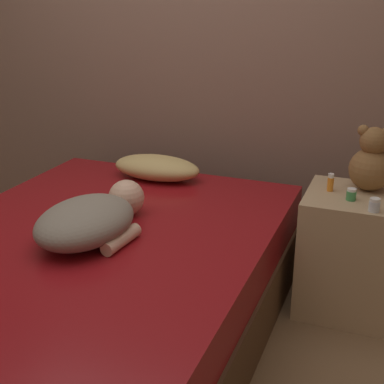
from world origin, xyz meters
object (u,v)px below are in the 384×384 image
pillow (157,168)px  teddy_bear (371,162)px  bottle_green (351,194)px  person_lying (91,218)px  bottle_orange (331,183)px  bottle_clear (374,205)px

pillow → teddy_bear: (1.16, -0.02, 0.17)m
teddy_bear → pillow: bearing=178.9°
teddy_bear → bottle_green: 0.22m
person_lying → bottle_green: (1.03, 0.61, 0.04)m
pillow → bottle_orange: 1.00m
pillow → bottle_green: bearing=-10.3°
bottle_orange → bottle_clear: size_ratio=1.44×
pillow → person_lying: size_ratio=0.76×
person_lying → bottle_clear: person_lying is taller
bottle_green → bottle_clear: 0.15m
pillow → bottle_clear: bearing=-14.2°
teddy_bear → bottle_green: (-0.06, -0.18, -0.11)m
bottle_orange → bottle_clear: 0.29m
person_lying → bottle_green: bearing=35.3°
pillow → bottle_clear: bottle_clear is taller
teddy_bear → bottle_green: teddy_bear is taller
pillow → bottle_green: bottle_green is taller
bottle_green → bottle_orange: (-0.11, 0.09, 0.02)m
pillow → bottle_green: 1.12m
bottle_orange → pillow: bearing=173.7°
teddy_bear → bottle_green: bearing=-109.9°
teddy_bear → bottle_orange: bearing=-153.1°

